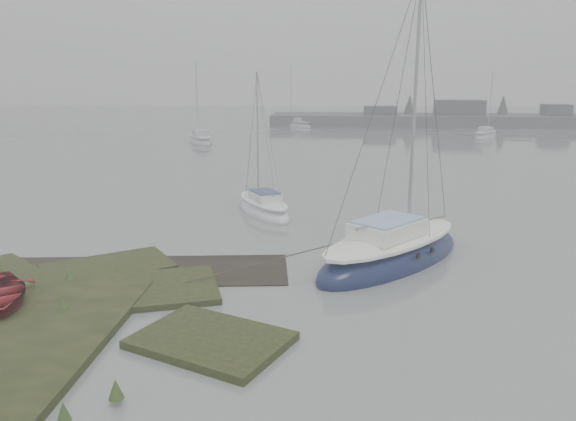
# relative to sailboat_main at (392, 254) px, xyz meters

# --- Properties ---
(ground) EXTENTS (160.00, 160.00, 0.00)m
(ground) POSITION_rel_sailboat_main_xyz_m (-5.49, 24.11, -0.32)
(ground) COLOR slate
(ground) RESTS_ON ground
(far_shoreline) EXTENTS (60.00, 8.00, 4.15)m
(far_shoreline) POSITION_rel_sailboat_main_xyz_m (21.35, 56.01, 0.53)
(far_shoreline) COLOR #4C4F51
(far_shoreline) RESTS_ON ground
(sailboat_main) EXTENTS (6.68, 7.15, 10.42)m
(sailboat_main) POSITION_rel_sailboat_main_xyz_m (0.00, 0.00, 0.00)
(sailboat_main) COLOR #11193B
(sailboat_main) RESTS_ON ground
(sailboat_white) EXTENTS (3.76, 5.14, 7.00)m
(sailboat_white) POSITION_rel_sailboat_main_xyz_m (-5.21, 6.92, -0.11)
(sailboat_white) COLOR white
(sailboat_white) RESTS_ON ground
(sailboat_far_a) EXTENTS (4.04, 6.05, 8.14)m
(sailboat_far_a) POSITION_rel_sailboat_main_xyz_m (-14.40, 34.55, -0.07)
(sailboat_far_a) COLOR #ACB1B7
(sailboat_far_a) RESTS_ON ground
(sailboat_far_b) EXTENTS (4.16, 5.29, 7.30)m
(sailboat_far_b) POSITION_rel_sailboat_main_xyz_m (14.27, 41.32, -0.10)
(sailboat_far_b) COLOR silver
(sailboat_far_b) RESTS_ON ground
(sailboat_far_c) EXTENTS (5.26, 5.11, 7.80)m
(sailboat_far_c) POSITION_rel_sailboat_main_xyz_m (-6.34, 52.78, -0.08)
(sailboat_far_c) COLOR #B5B9C0
(sailboat_far_c) RESTS_ON ground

